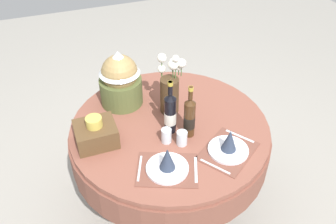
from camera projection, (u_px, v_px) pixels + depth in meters
The scene contains 11 objects.
ground at pixel (169, 200), 2.78m from camera, with size 8.00×8.00×0.00m, color #9E998E.
dining_table at pixel (170, 142), 2.39m from camera, with size 1.30×1.30×0.78m.
place_setting_left at pixel (167, 164), 1.96m from camera, with size 0.41×0.37×0.16m.
place_setting_right at pixel (229, 146), 2.07m from camera, with size 0.43×0.41×0.16m.
flower_vase at pixel (170, 88), 2.31m from camera, with size 0.18×0.15×0.42m.
wine_bottle_left at pixel (189, 117), 2.14m from camera, with size 0.07×0.07×0.36m.
wine_bottle_centre at pixel (170, 113), 2.16m from camera, with size 0.07×0.07×0.37m.
tumbler_near_left at pixel (166, 136), 2.14m from camera, with size 0.06×0.06×0.09m, color silver.
tumbler_mid at pixel (182, 138), 2.13m from camera, with size 0.07×0.07×0.09m, color silver.
gift_tub_back_left at pixel (120, 77), 2.35m from camera, with size 0.29×0.29×0.40m.
woven_basket_side_left at pixel (96, 134), 2.12m from camera, with size 0.24×0.21×0.19m.
Camera 1 is at (-0.61, -1.63, 2.27)m, focal length 38.11 mm.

